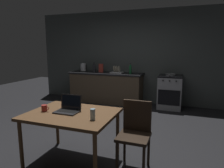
# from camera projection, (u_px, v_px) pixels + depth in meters

# --- Properties ---
(ground_plane) EXTENTS (12.00, 12.00, 0.00)m
(ground_plane) POSITION_uv_depth(u_px,v_px,m) (92.00, 135.00, 3.79)
(ground_plane) COLOR black
(back_wall) EXTENTS (6.40, 0.10, 2.65)m
(back_wall) POSITION_uv_depth(u_px,v_px,m) (140.00, 57.00, 5.88)
(back_wall) COLOR #434947
(back_wall) RESTS_ON ground_plane
(kitchen_counter) EXTENTS (2.16, 0.64, 0.88)m
(kitchen_counter) POSITION_uv_depth(u_px,v_px,m) (106.00, 87.00, 6.02)
(kitchen_counter) COLOR #4C3D2D
(kitchen_counter) RESTS_ON ground_plane
(stove_oven) EXTENTS (0.60, 0.62, 0.88)m
(stove_oven) POSITION_uv_depth(u_px,v_px,m) (170.00, 92.00, 5.41)
(stove_oven) COLOR gray
(stove_oven) RESTS_ON ground_plane
(dining_table) EXTENTS (1.18, 0.92, 0.72)m
(dining_table) POSITION_uv_depth(u_px,v_px,m) (72.00, 118.00, 2.78)
(dining_table) COLOR brown
(dining_table) RESTS_ON ground_plane
(chair) EXTENTS (0.40, 0.40, 0.90)m
(chair) POSITION_uv_depth(u_px,v_px,m) (135.00, 130.00, 2.68)
(chair) COLOR #2D2116
(chair) RESTS_ON ground_plane
(laptop) EXTENTS (0.32, 0.25, 0.23)m
(laptop) POSITION_uv_depth(u_px,v_px,m) (68.00, 109.00, 2.81)
(laptop) COLOR #232326
(laptop) RESTS_ON dining_table
(electric_kettle) EXTENTS (0.20, 0.17, 0.26)m
(electric_kettle) POSITION_uv_depth(u_px,v_px,m) (83.00, 68.00, 6.18)
(electric_kettle) COLOR black
(electric_kettle) RESTS_ON kitchen_counter
(bottle) EXTENTS (0.07, 0.07, 0.29)m
(bottle) POSITION_uv_depth(u_px,v_px,m) (130.00, 69.00, 5.63)
(bottle) COLOR #19592D
(bottle) RESTS_ON kitchen_counter
(frying_pan) EXTENTS (0.26, 0.43, 0.05)m
(frying_pan) POSITION_uv_depth(u_px,v_px,m) (170.00, 75.00, 5.30)
(frying_pan) COLOR gray
(frying_pan) RESTS_ON stove_oven
(coffee_mug) EXTENTS (0.12, 0.08, 0.09)m
(coffee_mug) POSITION_uv_depth(u_px,v_px,m) (44.00, 108.00, 2.83)
(coffee_mug) COLOR #9E2D28
(coffee_mug) RESTS_ON dining_table
(drinking_glass) EXTENTS (0.06, 0.06, 0.14)m
(drinking_glass) POSITION_uv_depth(u_px,v_px,m) (93.00, 114.00, 2.49)
(drinking_glass) COLOR #99B7C6
(drinking_glass) RESTS_ON dining_table
(cereal_box) EXTENTS (0.13, 0.05, 0.25)m
(cereal_box) POSITION_uv_depth(u_px,v_px,m) (101.00, 68.00, 6.00)
(cereal_box) COLOR #B2382D
(cereal_box) RESTS_ON kitchen_counter
(dish_rack) EXTENTS (0.34, 0.26, 0.21)m
(dish_rack) POSITION_uv_depth(u_px,v_px,m) (117.00, 71.00, 5.83)
(dish_rack) COLOR silver
(dish_rack) RESTS_ON kitchen_counter
(bottle_b) EXTENTS (0.08, 0.08, 0.28)m
(bottle_b) POSITION_uv_depth(u_px,v_px,m) (94.00, 67.00, 6.14)
(bottle_b) COLOR #2D2D33
(bottle_b) RESTS_ON kitchen_counter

